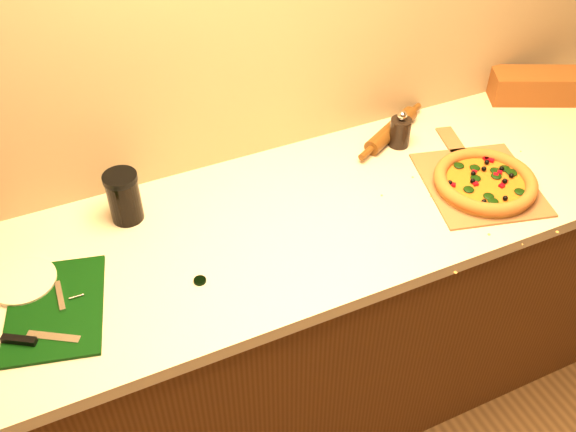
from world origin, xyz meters
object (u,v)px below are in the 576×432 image
object	(u,v)px
pizza	(485,182)
cutting_board	(54,309)
pizza_peel	(477,181)
pepper_grinder	(400,131)
side_plate	(24,282)
dark_jar	(124,197)
rolling_pin	(391,130)

from	to	relation	value
pizza	cutting_board	bearing A→B (deg)	177.51
pizza_peel	pepper_grinder	xyz separation A→B (m)	(-0.11, 0.26, 0.05)
pepper_grinder	side_plate	bearing A→B (deg)	-174.03
cutting_board	dark_jar	distance (m)	0.36
dark_jar	rolling_pin	bearing A→B (deg)	2.15
cutting_board	side_plate	size ratio (longest dim) A/B	2.22
cutting_board	rolling_pin	bearing A→B (deg)	28.66
pizza	pepper_grinder	distance (m)	0.32
dark_jar	pizza_peel	bearing A→B (deg)	-15.71
pizza_peel	cutting_board	bearing A→B (deg)	-166.63
side_plate	pepper_grinder	bearing A→B (deg)	5.97
pepper_grinder	side_plate	world-z (taller)	pepper_grinder
side_plate	cutting_board	bearing A→B (deg)	-65.76
pizza_peel	rolling_pin	world-z (taller)	rolling_pin
rolling_pin	dark_jar	xyz separation A→B (m)	(-0.88, -0.03, 0.05)
pizza	side_plate	size ratio (longest dim) A/B	1.84
dark_jar	side_plate	bearing A→B (deg)	-155.28
pepper_grinder	side_plate	xyz separation A→B (m)	(-1.18, -0.12, -0.04)
cutting_board	rolling_pin	world-z (taller)	rolling_pin
cutting_board	dark_jar	size ratio (longest dim) A/B	2.41
dark_jar	side_plate	xyz separation A→B (m)	(-0.30, -0.14, -0.07)
pizza	cutting_board	distance (m)	1.23
rolling_pin	side_plate	size ratio (longest dim) A/B	2.07
pizza	pepper_grinder	world-z (taller)	pepper_grinder
pepper_grinder	dark_jar	bearing A→B (deg)	179.02
pizza	side_plate	bearing A→B (deg)	172.29
pizza_peel	side_plate	xyz separation A→B (m)	(-1.29, 0.14, 0.00)
cutting_board	pepper_grinder	world-z (taller)	pepper_grinder
pizza_peel	side_plate	distance (m)	1.30
pizza_peel	dark_jar	distance (m)	1.03
pizza	pizza_peel	bearing A→B (deg)	84.11
pizza_peel	dark_jar	size ratio (longest dim) A/B	3.40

